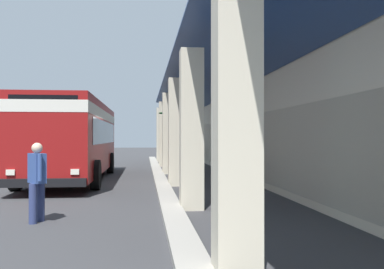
% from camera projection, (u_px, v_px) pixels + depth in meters
% --- Properties ---
extents(ground, '(120.00, 120.00, 0.00)m').
position_uv_depth(ground, '(302.00, 182.00, 16.90)').
color(ground, '#38383A').
extents(curb_strip, '(37.35, 0.50, 0.12)m').
position_uv_depth(curb_strip, '(160.00, 178.00, 18.22)').
color(curb_strip, '#9E998E').
rests_on(curb_strip, ground).
extents(plaza_building, '(31.43, 15.90, 7.63)m').
position_uv_depth(plaza_building, '(378.00, 91.00, 19.29)').
color(plaza_building, beige).
rests_on(plaza_building, ground).
extents(transit_bus, '(11.22, 2.88, 3.34)m').
position_uv_depth(transit_bus, '(74.00, 135.00, 17.98)').
color(transit_bus, maroon).
rests_on(transit_bus, ground).
extents(pedestrian, '(0.62, 0.45, 1.63)m').
position_uv_depth(pedestrian, '(37.00, 178.00, 8.91)').
color(pedestrian, navy).
rests_on(pedestrian, ground).
extents(potted_palm, '(1.66, 1.73, 3.30)m').
position_uv_depth(potted_palm, '(174.00, 153.00, 24.77)').
color(potted_palm, brown).
rests_on(potted_palm, ground).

